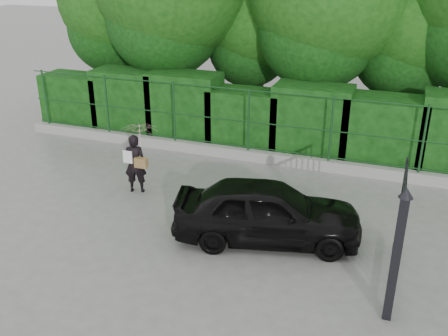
% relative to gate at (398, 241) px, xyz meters
% --- Properties ---
extents(ground, '(80.00, 80.00, 0.00)m').
position_rel_gate_xyz_m(ground, '(-4.60, 0.72, -1.19)').
color(ground, gray).
extents(kerb, '(14.00, 0.25, 0.30)m').
position_rel_gate_xyz_m(kerb, '(-4.60, 5.22, -1.04)').
color(kerb, '#9E9E99').
rests_on(kerb, ground).
extents(fence, '(14.13, 0.06, 1.80)m').
position_rel_gate_xyz_m(fence, '(-4.38, 5.22, 0.01)').
color(fence, '#153F1B').
rests_on(fence, kerb).
extents(hedge, '(14.20, 1.20, 2.18)m').
position_rel_gate_xyz_m(hedge, '(-4.47, 6.22, -0.18)').
color(hedge, black).
rests_on(hedge, ground).
extents(gate, '(0.22, 2.33, 2.36)m').
position_rel_gate_xyz_m(gate, '(0.00, 0.00, 0.00)').
color(gate, black).
rests_on(gate, ground).
extents(woman, '(0.92, 0.93, 1.77)m').
position_rel_gate_xyz_m(woman, '(-6.08, 2.33, -0.02)').
color(woman, black).
rests_on(woman, ground).
extents(car, '(4.07, 2.40, 1.30)m').
position_rel_gate_xyz_m(car, '(-2.52, 1.22, -0.54)').
color(car, black).
rests_on(car, ground).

